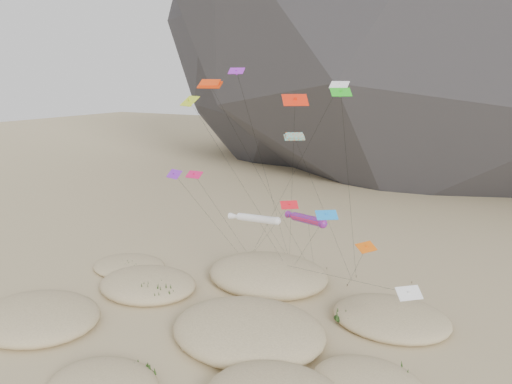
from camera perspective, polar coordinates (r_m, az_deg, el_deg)
ground at (r=52.77m, az=-6.18°, el=-17.07°), size 500.00×500.00×0.00m
dunes at (r=56.78m, az=-4.04°, el=-13.86°), size 48.02×39.47×3.90m
dune_grass at (r=56.02m, az=-4.76°, el=-14.14°), size 42.50×26.06×1.54m
kite_stakes at (r=71.07m, az=6.32°, el=-8.71°), size 25.22×5.09×0.30m
rainbow_tube_kite at (r=56.08m, az=5.79°, el=-3.11°), size 7.23×15.01×11.69m
white_tube_kite at (r=58.13m, az=-0.09°, el=-3.05°), size 7.39×10.51×11.02m
orange_parafoil at (r=58.10m, az=-5.13°, el=11.92°), size 7.06×16.64×26.13m
multi_parafoil at (r=54.41m, az=4.52°, el=6.07°), size 4.73×12.44×20.53m
delta_kites at (r=53.81m, az=3.52°, el=3.47°), size 29.99×19.78×27.30m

